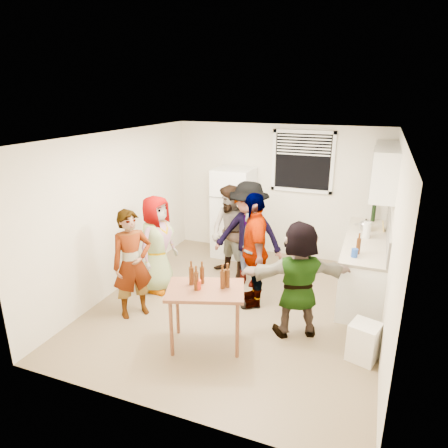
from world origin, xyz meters
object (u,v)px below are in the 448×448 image
at_px(refrigerator, 234,213).
at_px(guest_black, 253,303).
at_px(kettle, 365,230).
at_px(blue_cup, 354,257).
at_px(beer_bottle_table, 202,283).
at_px(guest_orange, 295,332).
at_px(guest_back_right, 247,284).
at_px(red_cup, 198,289).
at_px(serving_table, 206,344).
at_px(wine_bottle, 373,221).
at_px(guest_grey, 160,289).
at_px(guest_back_left, 231,276).
at_px(trash_bin, 364,341).
at_px(beer_bottle_counter, 357,254).
at_px(guest_stripe, 136,313).

height_order(refrigerator, guest_black, refrigerator).
distance_m(kettle, blue_cup, 1.22).
bearing_deg(kettle, beer_bottle_table, -135.27).
bearing_deg(guest_orange, guest_back_right, -72.29).
bearing_deg(red_cup, guest_back_right, 88.28).
bearing_deg(red_cup, guest_black, 75.81).
distance_m(serving_table, beer_bottle_table, 0.80).
relative_size(wine_bottle, guest_orange, 0.18).
bearing_deg(wine_bottle, guest_grey, -146.38).
height_order(refrigerator, kettle, refrigerator).
relative_size(refrigerator, guest_black, 0.99).
relative_size(serving_table, guest_back_left, 0.58).
relative_size(beer_bottle_table, red_cup, 1.89).
distance_m(refrigerator, blue_cup, 2.79).
bearing_deg(serving_table, guest_black, 79.05).
relative_size(trash_bin, serving_table, 0.50).
xyz_separation_m(beer_bottle_table, guest_black, (0.33, 1.10, -0.79)).
height_order(wine_bottle, guest_grey, wine_bottle).
bearing_deg(beer_bottle_counter, guest_black, -167.90).
height_order(refrigerator, guest_grey, refrigerator).
distance_m(beer_bottle_table, guest_back_right, 1.84).
height_order(refrigerator, guest_stripe, refrigerator).
relative_size(blue_cup, guest_back_left, 0.07).
relative_size(beer_bottle_counter, guest_orange, 0.14).
bearing_deg(guest_orange, blue_cup, -155.65).
bearing_deg(guest_stripe, guest_back_right, -0.95).
bearing_deg(serving_table, guest_stripe, 165.94).
distance_m(beer_bottle_table, guest_stripe, 1.40).
relative_size(refrigerator, red_cup, 14.92).
relative_size(beer_bottle_counter, serving_table, 0.24).
distance_m(wine_bottle, guest_black, 2.66).
height_order(kettle, beer_bottle_counter, beer_bottle_counter).
xyz_separation_m(wine_bottle, serving_table, (-1.80, -3.17, -0.90)).
bearing_deg(trash_bin, refrigerator, 135.41).
relative_size(trash_bin, guest_black, 0.27).
height_order(refrigerator, guest_back_left, refrigerator).
bearing_deg(beer_bottle_counter, guest_orange, -127.40).
bearing_deg(guest_back_right, trash_bin, -35.70).
relative_size(beer_bottle_table, guest_orange, 0.14).
height_order(guest_back_left, guest_black, guest_back_left).
xyz_separation_m(beer_bottle_counter, guest_stripe, (-2.90, -1.21, -0.90)).
relative_size(beer_bottle_counter, guest_back_left, 0.14).
bearing_deg(beer_bottle_counter, guest_grey, -171.92).
relative_size(kettle, guest_black, 0.14).
bearing_deg(blue_cup, wine_bottle, 84.06).
bearing_deg(guest_grey, guest_stripe, -167.25).
bearing_deg(blue_cup, beer_bottle_table, -143.61).
relative_size(blue_cup, red_cup, 1.04).
distance_m(guest_stripe, guest_black, 1.73).
bearing_deg(guest_stripe, wine_bottle, -8.12).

